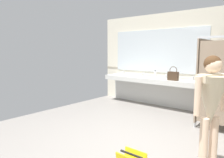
{
  "coord_description": "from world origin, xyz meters",
  "views": [
    {
      "loc": [
        2.14,
        -2.74,
        1.63
      ],
      "look_at": [
        -1.07,
        1.11,
        0.97
      ],
      "focal_mm": 34.41,
      "sensor_mm": 36.0,
      "label": 1
    }
  ],
  "objects_px": {
    "paper_cup": "(146,76)",
    "person_standing": "(211,101)",
    "soap_dispenser": "(155,74)",
    "handbag": "(173,76)"
  },
  "relations": [
    {
      "from": "paper_cup",
      "to": "person_standing",
      "type": "bearing_deg",
      "value": -45.78
    },
    {
      "from": "person_standing",
      "to": "paper_cup",
      "type": "xyz_separation_m",
      "value": [
        -2.51,
        2.58,
        -0.09
      ]
    },
    {
      "from": "soap_dispenser",
      "to": "handbag",
      "type": "bearing_deg",
      "value": -24.76
    },
    {
      "from": "handbag",
      "to": "soap_dispenser",
      "type": "relative_size",
      "value": 1.78
    },
    {
      "from": "handbag",
      "to": "soap_dispenser",
      "type": "distance_m",
      "value": 0.79
    },
    {
      "from": "soap_dispenser",
      "to": "paper_cup",
      "type": "bearing_deg",
      "value": -122.1
    },
    {
      "from": "paper_cup",
      "to": "handbag",
      "type": "bearing_deg",
      "value": -4.52
    },
    {
      "from": "handbag",
      "to": "paper_cup",
      "type": "bearing_deg",
      "value": 175.48
    },
    {
      "from": "person_standing",
      "to": "soap_dispenser",
      "type": "relative_size",
      "value": 7.48
    },
    {
      "from": "person_standing",
      "to": "paper_cup",
      "type": "distance_m",
      "value": 3.6
    }
  ]
}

